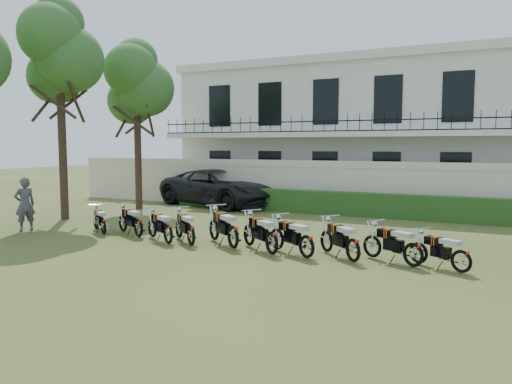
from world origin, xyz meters
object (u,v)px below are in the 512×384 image
motorcycle_0 (103,223)px  suv (220,188)px  motorcycle_7 (353,244)px  motorcycle_9 (462,256)px  motorcycle_1 (138,223)px  motorcycle_8 (413,249)px  inspector (25,204)px  motorcycle_3 (191,230)px  motorcycle_4 (233,231)px  motorcycle_6 (307,241)px  tree_west_near (137,82)px  motorcycle_2 (168,229)px  motorcycle_5 (272,237)px  tree_west_mid (60,52)px

motorcycle_0 → suv: 8.86m
motorcycle_7 → motorcycle_9: (2.56, 0.12, -0.06)m
motorcycle_1 → motorcycle_8: size_ratio=1.00×
motorcycle_9 → inspector: size_ratio=0.84×
motorcycle_7 → motorcycle_3: bearing=132.2°
motorcycle_8 → motorcycle_9: bearing=-67.7°
motorcycle_4 → motorcycle_6: size_ratio=1.02×
motorcycle_1 → inspector: inspector is taller
motorcycle_8 → tree_west_near: bearing=92.7°
motorcycle_4 → motorcycle_6: 2.33m
motorcycle_3 → motorcycle_7: motorcycle_7 is taller
inspector → motorcycle_2: bearing=115.5°
tree_west_near → motorcycle_3: size_ratio=5.11×
motorcycle_4 → inspector: (-8.04, -0.53, 0.41)m
motorcycle_5 → inspector: 9.38m
tree_west_near → motorcycle_2: bearing=-44.9°
tree_west_near → motorcycle_2: 10.52m
motorcycle_2 → motorcycle_5: bearing=-59.6°
tree_west_near → inspector: 8.30m
tree_west_mid → suv: size_ratio=1.36×
motorcycle_1 → motorcycle_6: (5.96, -0.40, 0.02)m
motorcycle_2 → motorcycle_4: 2.13m
motorcycle_6 → motorcycle_9: bearing=-57.0°
motorcycle_9 → motorcycle_6: bearing=119.7°
motorcycle_7 → suv: bearing=87.2°
motorcycle_6 → inspector: (-10.36, -0.35, 0.45)m
motorcycle_3 → motorcycle_1: bearing=119.3°
motorcycle_8 → motorcycle_2: bearing=119.6°
motorcycle_5 → motorcycle_7: bearing=-50.3°
motorcycle_0 → inspector: (-3.06, -0.57, 0.51)m
motorcycle_5 → suv: suv is taller
motorcycle_7 → inspector: (-11.59, -0.45, 0.45)m
tree_west_mid → motorcycle_6: (11.31, -2.29, -6.18)m
motorcycle_4 → suv: (-5.70, 8.86, 0.37)m
motorcycle_1 → inspector: 4.49m
motorcycle_0 → inspector: inspector is taller
motorcycle_3 → motorcycle_8: 6.34m
tree_west_mid → motorcycle_0: tree_west_mid is taller
motorcycle_6 → motorcycle_9: (3.78, 0.21, -0.06)m
tree_west_mid → motorcycle_7: size_ratio=5.80×
motorcycle_3 → motorcycle_5: 2.66m
tree_west_mid → inspector: size_ratio=4.70×
suv → inspector: bearing=-179.0°
tree_west_near → inspector: tree_west_near is taller
motorcycle_2 → motorcycle_9: motorcycle_2 is taller
motorcycle_1 → motorcycle_8: (8.64, -0.10, 0.00)m
motorcycle_5 → motorcycle_8: 3.69m
motorcycle_1 → motorcycle_2: motorcycle_1 is taller
motorcycle_6 → motorcycle_7: motorcycle_6 is taller
motorcycle_4 → motorcycle_5: 1.34m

